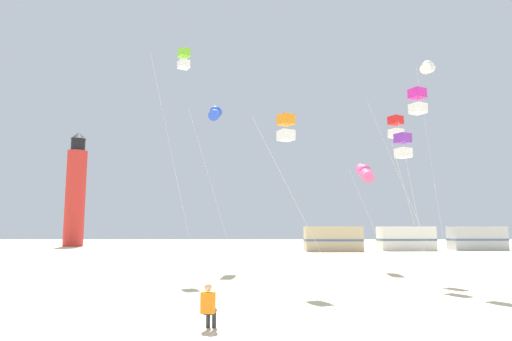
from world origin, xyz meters
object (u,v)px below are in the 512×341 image
kite_tube_rainbow (365,172)px  kite_box_scarlet (396,127)px  kite_tube_white (428,68)px  kite_box_lime (184,59)px  kite_box_violet (403,146)px  kite_box_magenta (417,101)px  lighthouse_distant (76,192)px  kite_flyer_standing (209,305)px  kite_box_orange (286,128)px  kite_tube_blue (215,113)px  rv_van_white (406,239)px  rv_van_tan (333,239)px  rv_van_silver (477,238)px

kite_tube_rainbow → kite_box_scarlet: bearing=-83.0°
kite_tube_rainbow → kite_tube_white: bearing=13.4°
kite_box_lime → kite_box_violet: 13.42m
kite_box_magenta → lighthouse_distant: lighthouse_distant is taller
kite_box_lime → kite_flyer_standing: bearing=-76.7°
kite_box_lime → kite_box_scarlet: (11.67, -1.88, -4.53)m
lighthouse_distant → kite_box_orange: bearing=-58.3°
kite_flyer_standing → kite_tube_rainbow: kite_tube_rainbow is taller
kite_tube_white → kite_box_lime: kite_tube_white is taller
kite_box_magenta → lighthouse_distant: bearing=127.2°
kite_box_violet → lighthouse_distant: size_ratio=0.42×
kite_tube_blue → rv_van_white: size_ratio=1.65×
kite_box_scarlet → lighthouse_distant: (-34.19, 41.53, -0.03)m
kite_flyer_standing → rv_van_tan: rv_van_tan is taller
kite_tube_rainbow → kite_tube_blue: kite_tube_blue is taller
kite_box_lime → rv_van_tan: (12.80, 25.86, -11.01)m
kite_box_lime → lighthouse_distant: (-22.51, 39.66, -4.56)m
kite_box_lime → kite_tube_blue: kite_box_lime is taller
kite_tube_blue → rv_van_white: bearing=49.9°
kite_tube_rainbow → kite_tube_blue: bearing=174.3°
kite_tube_blue → kite_box_violet: bearing=-40.1°
kite_flyer_standing → kite_tube_blue: bearing=-76.2°
rv_van_tan → rv_van_white: size_ratio=0.99×
rv_van_tan → lighthouse_distant: bearing=156.5°
rv_van_silver → kite_tube_blue: bearing=-143.4°
kite_box_violet → kite_box_magenta: bearing=-67.7°
kite_box_scarlet → kite_tube_rainbow: bearing=97.0°
rv_van_silver → kite_box_magenta: bearing=-122.9°
kite_box_scarlet → kite_tube_blue: bearing=150.7°
kite_box_scarlet → kite_box_orange: size_ratio=1.13×
kite_box_violet → rv_van_white: 34.16m
kite_tube_white → rv_van_tan: bearing=98.0°
kite_tube_white → rv_van_white: size_ratio=2.14×
kite_tube_white → kite_box_orange: bearing=-136.0°
kite_box_lime → rv_van_white: bearing=52.0°
kite_flyer_standing → kite_box_magenta: size_ratio=0.13×
kite_tube_rainbow → kite_box_scarlet: (0.58, -4.75, 1.80)m
kite_tube_rainbow → rv_van_white: (10.61, 24.94, -4.68)m
kite_box_violet → kite_tube_blue: size_ratio=0.64×
kite_box_scarlet → rv_van_white: bearing=71.3°
kite_tube_rainbow → kite_box_violet: size_ratio=0.97×
kite_tube_rainbow → kite_box_orange: bearing=-122.0°
kite_tube_white → kite_tube_rainbow: bearing=-166.6°
kite_box_violet → rv_van_silver: (19.10, 32.72, -5.01)m
kite_tube_blue → rv_van_tan: (11.29, 22.03, -8.77)m
kite_tube_blue → lighthouse_distant: lighthouse_distant is taller
kite_box_magenta → kite_tube_blue: (-10.10, 9.15, 1.90)m
kite_box_lime → kite_tube_blue: (1.52, 3.83, -2.24)m
kite_tube_rainbow → rv_van_tan: (1.71, 22.99, -4.68)m
kite_box_scarlet → kite_box_orange: kite_box_scarlet is taller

